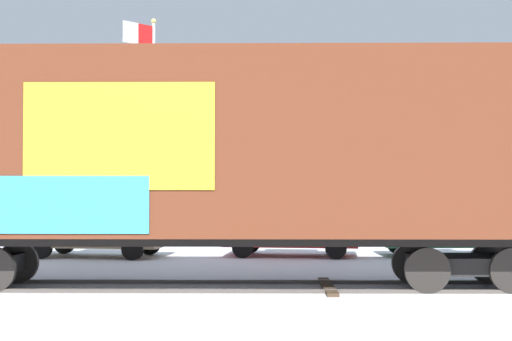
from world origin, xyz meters
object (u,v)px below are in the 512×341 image
parked_car_green (448,230)px  parked_car_red (291,231)px  freight_car (212,149)px  flagpole (149,105)px  parked_car_tan (95,230)px

parked_car_green → parked_car_red: bearing=-179.1°
freight_car → parked_car_green: 10.10m
flagpole → parked_car_tan: 4.87m
flagpole → parked_car_red: flagpole is taller
parked_car_red → parked_car_green: size_ratio=0.97×
parked_car_red → parked_car_green: parked_car_green is taller
freight_car → flagpole: (-2.95, 9.04, 2.01)m
parked_car_red → freight_car: bearing=-104.5°
freight_car → parked_car_green: freight_car is taller
parked_car_tan → flagpole: bearing=61.6°
parked_car_tan → parked_car_green: parked_car_tan is taller
parked_car_tan → parked_car_red: (6.03, 0.36, -0.05)m
flagpole → parked_car_red: bearing=-21.7°
parked_car_tan → parked_car_green: bearing=2.3°
freight_car → parked_car_red: bearing=75.5°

